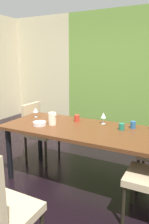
# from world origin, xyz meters

# --- Properties ---
(ground_plane) EXTENTS (5.88, 5.36, 0.02)m
(ground_plane) POSITION_xyz_m (0.00, 0.00, -0.01)
(ground_plane) COLOR black
(back_panel_interior) EXTENTS (1.78, 0.10, 2.73)m
(back_panel_interior) POSITION_xyz_m (-2.05, 2.63, 1.36)
(back_panel_interior) COLOR beige
(back_panel_interior) RESTS_ON ground_plane
(dining_table) EXTENTS (2.06, 0.89, 0.76)m
(dining_table) POSITION_xyz_m (0.52, -0.12, 0.68)
(dining_table) COLOR #593019
(dining_table) RESTS_ON ground_plane
(chair_left_far) EXTENTS (0.44, 0.44, 0.92)m
(chair_left_far) POSITION_xyz_m (-0.42, 0.21, 0.53)
(chair_left_far) COLOR tan
(chair_left_far) RESTS_ON ground_plane
(wine_glass_south) EXTENTS (0.08, 0.08, 0.14)m
(wine_glass_south) POSITION_xyz_m (-0.33, 0.05, 0.86)
(wine_glass_south) COLOR silver
(wine_glass_south) RESTS_ON dining_table
(wine_glass_left) EXTENTS (0.07, 0.07, 0.15)m
(wine_glass_left) POSITION_xyz_m (0.68, 0.16, 0.87)
(wine_glass_left) COLOR silver
(wine_glass_left) RESTS_ON dining_table
(serving_bowl_east) EXTENTS (0.17, 0.17, 0.05)m
(serving_bowl_east) POSITION_xyz_m (-0.02, -0.28, 0.78)
(serving_bowl_east) COLOR silver
(serving_bowl_east) RESTS_ON dining_table
(cup_north) EXTENTS (0.07, 0.07, 0.09)m
(cup_north) POSITION_xyz_m (0.32, 0.11, 0.80)
(cup_north) COLOR red
(cup_north) RESTS_ON dining_table
(cup_rear) EXTENTS (0.06, 0.06, 0.09)m
(cup_rear) POSITION_xyz_m (1.08, 0.15, 0.80)
(cup_rear) COLOR #295D92
(cup_rear) RESTS_ON dining_table
(cup_near_window) EXTENTS (0.07, 0.07, 0.08)m
(cup_near_window) POSITION_xyz_m (0.97, 0.02, 0.80)
(cup_near_window) COLOR #227459
(cup_near_window) RESTS_ON dining_table
(pitcher_corner) EXTENTS (0.11, 0.10, 0.16)m
(pitcher_corner) POSITION_xyz_m (0.11, -0.18, 0.84)
(pitcher_corner) COLOR beige
(pitcher_corner) RESTS_ON dining_table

